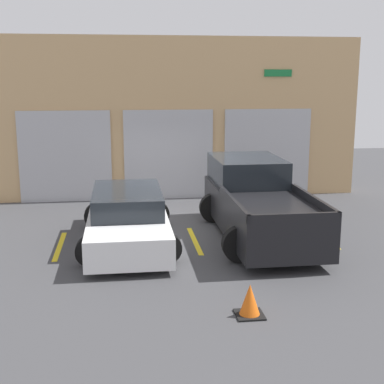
# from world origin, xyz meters

# --- Properties ---
(ground_plane) EXTENTS (28.00, 28.00, 0.00)m
(ground_plane) POSITION_xyz_m (0.00, 0.00, 0.00)
(ground_plane) COLOR #3D3D3F
(shophouse_building) EXTENTS (12.12, 0.68, 5.14)m
(shophouse_building) POSITION_xyz_m (-0.01, 3.28, 2.51)
(shophouse_building) COLOR tan
(shophouse_building) RESTS_ON ground
(pickup_truck) EXTENTS (2.48, 5.25, 1.79)m
(pickup_truck) POSITION_xyz_m (1.60, -1.41, 0.84)
(pickup_truck) COLOR black
(pickup_truck) RESTS_ON ground
(sedan_white) EXTENTS (2.23, 4.74, 1.28)m
(sedan_white) POSITION_xyz_m (-1.60, -1.69, 0.61)
(sedan_white) COLOR white
(sedan_white) RESTS_ON ground
(parking_stripe_far_left) EXTENTS (0.12, 2.20, 0.01)m
(parking_stripe_far_left) POSITION_xyz_m (-3.20, -1.73, 0.00)
(parking_stripe_far_left) COLOR gold
(parking_stripe_far_left) RESTS_ON ground
(parking_stripe_left) EXTENTS (0.12, 2.20, 0.01)m
(parking_stripe_left) POSITION_xyz_m (0.00, -1.73, 0.00)
(parking_stripe_left) COLOR gold
(parking_stripe_left) RESTS_ON ground
(parking_stripe_centre) EXTENTS (0.12, 2.20, 0.01)m
(parking_stripe_centre) POSITION_xyz_m (3.20, -1.73, 0.00)
(parking_stripe_centre) COLOR gold
(parking_stripe_centre) RESTS_ON ground
(traffic_cone) EXTENTS (0.47, 0.47, 0.55)m
(traffic_cone) POSITION_xyz_m (0.34, -5.95, 0.25)
(traffic_cone) COLOR black
(traffic_cone) RESTS_ON ground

